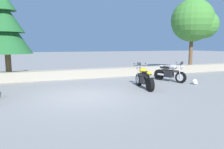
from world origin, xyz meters
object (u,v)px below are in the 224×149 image
at_px(rider_helmet, 195,82).
at_px(pine_tree_mid_left, 6,28).
at_px(motorcycle_yellow_centre, 144,78).
at_px(motorcycle_silver_far_right, 170,73).
at_px(leafy_tree_mid_right, 195,21).

bearing_deg(rider_helmet, pine_tree_mid_left, 153.73).
height_order(motorcycle_yellow_centre, pine_tree_mid_left, pine_tree_mid_left).
distance_m(motorcycle_yellow_centre, pine_tree_mid_left, 8.11).
height_order(motorcycle_silver_far_right, rider_helmet, motorcycle_silver_far_right).
distance_m(motorcycle_yellow_centre, leafy_tree_mid_right, 8.62).
relative_size(rider_helmet, leafy_tree_mid_right, 0.06).
xyz_separation_m(rider_helmet, leafy_tree_mid_right, (3.69, 4.33, 3.70)).
bearing_deg(motorcycle_silver_far_right, rider_helmet, -60.69).
bearing_deg(rider_helmet, motorcycle_yellow_centre, 178.67).
relative_size(motorcycle_silver_far_right, rider_helmet, 7.12).
xyz_separation_m(motorcycle_yellow_centre, rider_helmet, (3.00, -0.07, -0.35)).
distance_m(motorcycle_silver_far_right, leafy_tree_mid_right, 6.33).
bearing_deg(motorcycle_silver_far_right, pine_tree_mid_left, 158.68).
xyz_separation_m(motorcycle_silver_far_right, pine_tree_mid_left, (-8.59, 3.35, 2.49)).
bearing_deg(leafy_tree_mid_right, motorcycle_silver_far_right, -144.61).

